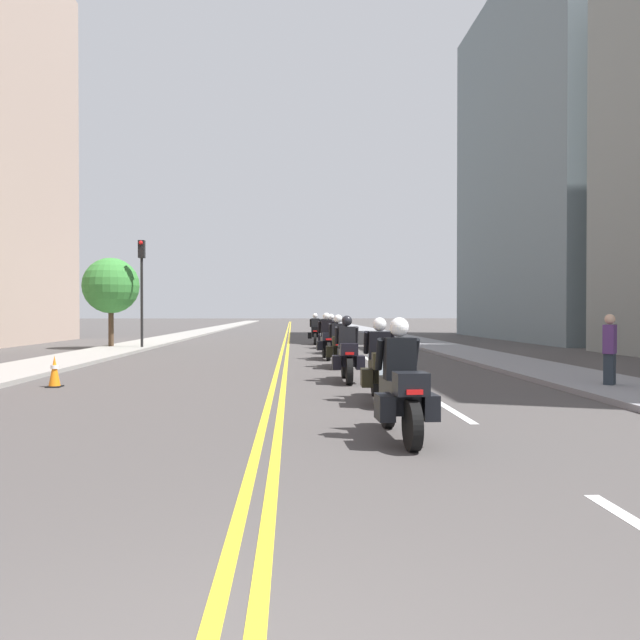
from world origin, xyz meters
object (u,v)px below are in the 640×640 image
Objects in this scene: motorcycle_0 at (401,391)px; motorcycle_6 at (326,334)px; motorcycle_3 at (338,346)px; traffic_light_near at (142,274)px; pedestrian_0 at (610,351)px; motorcycle_7 at (315,332)px; motorcycle_4 at (327,341)px; motorcycle_5 at (331,338)px; motorcycle_1 at (380,368)px; traffic_cone_0 at (55,371)px; street_tree_0 at (111,286)px; motorcycle_2 at (347,355)px.

motorcycle_6 is (0.19, 20.98, 0.04)m from motorcycle_0.
motorcycle_3 is 1.00× the size of motorcycle_6.
pedestrian_0 is (13.71, -15.33, -2.58)m from traffic_light_near.
motorcycle_4 is at bearing -87.64° from motorcycle_7.
motorcycle_7 is at bearing 94.85° from motorcycle_5.
motorcycle_5 reaches higher than motorcycle_1.
traffic_cone_0 is (-6.79, 6.10, -0.29)m from motorcycle_0.
pedestrian_0 reaches higher than motorcycle_1.
motorcycle_7 is (-0.39, 3.62, -0.03)m from motorcycle_6.
motorcycle_5 is at bearing 58.02° from traffic_cone_0.
traffic_light_near is (-8.25, 9.57, 2.76)m from motorcycle_3.
traffic_light_near reaches higher than traffic_cone_0.
street_tree_0 is (-9.66, -3.51, 2.28)m from motorcycle_7.
motorcycle_4 reaches higher than traffic_cone_0.
motorcycle_5 is 10.99m from street_tree_0.
motorcycle_2 is at bearing -58.84° from traffic_light_near.
motorcycle_6 is (0.38, 6.96, 0.00)m from motorcycle_4.
motorcycle_5 is (-0.03, 13.88, 0.01)m from motorcycle_1.
traffic_cone_0 is (-6.97, -11.17, -0.30)m from motorcycle_5.
motorcycle_4 is 3.27m from motorcycle_5.
traffic_light_near reaches higher than motorcycle_7.
motorcycle_5 is 3.08× the size of traffic_cone_0.
traffic_cone_0 is at bearing -84.09° from traffic_light_near.
motorcycle_5 is at bearing 62.71° from pedestrian_0.
traffic_light_near reaches higher than motorcycle_1.
traffic_light_near is 1.17× the size of street_tree_0.
motorcycle_5 is 1.04× the size of motorcycle_7.
motorcycle_6 is 0.53× the size of street_tree_0.
motorcycle_2 is 0.52× the size of street_tree_0.
street_tree_0 is at bearing -157.71° from motorcycle_7.
motorcycle_1 is at bearing -86.53° from motorcycle_6.
motorcycle_0 reaches higher than motorcycle_2.
motorcycle_0 is at bearing -88.49° from motorcycle_2.
motorcycle_0 reaches higher than motorcycle_1.
motorcycle_6 is at bearing -81.55° from motorcycle_7.
traffic_light_near is 1.84m from street_tree_0.
traffic_light_near reaches higher than motorcycle_4.
street_tree_0 is at bearing 135.84° from motorcycle_3.
motorcycle_7 is at bearing 27.93° from traffic_light_near.
motorcycle_7 is at bearing 87.64° from motorcycle_4.
motorcycle_4 reaches higher than motorcycle_0.
motorcycle_5 reaches higher than motorcycle_2.
traffic_light_near is (-8.06, -4.27, 2.78)m from motorcycle_7.
motorcycle_1 is at bearing -88.04° from motorcycle_5.
motorcycle_6 is 16.83m from pedestrian_0.
motorcycle_7 is (-0.41, 21.21, 0.01)m from motorcycle_1.
motorcycle_0 is at bearing -91.66° from motorcycle_4.
motorcycle_6 is at bearing 87.07° from motorcycle_0.
motorcycle_6 is (0.00, 3.72, 0.03)m from motorcycle_5.
motorcycle_4 is 0.51× the size of street_tree_0.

